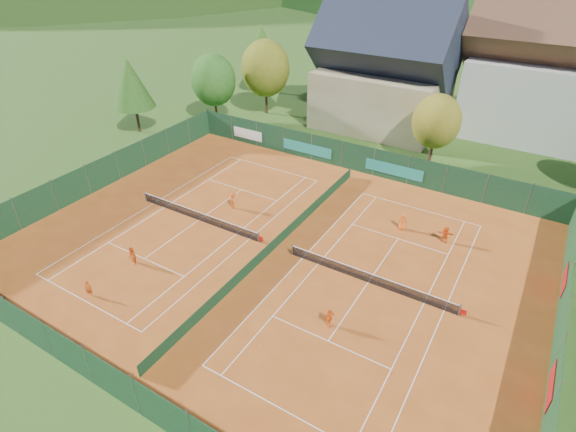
# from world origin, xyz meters

# --- Properties ---
(ground) EXTENTS (600.00, 600.00, 0.00)m
(ground) POSITION_xyz_m (0.00, 0.00, -0.02)
(ground) COLOR #2B4F18
(ground) RESTS_ON ground
(clay_pad) EXTENTS (40.00, 32.00, 0.01)m
(clay_pad) POSITION_xyz_m (0.00, 0.00, 0.01)
(clay_pad) COLOR #A64B18
(clay_pad) RESTS_ON ground
(court_markings_left) EXTENTS (11.03, 23.83, 0.00)m
(court_markings_left) POSITION_xyz_m (-8.00, 0.00, 0.01)
(court_markings_left) COLOR white
(court_markings_left) RESTS_ON ground
(court_markings_right) EXTENTS (11.03, 23.83, 0.00)m
(court_markings_right) POSITION_xyz_m (8.00, 0.00, 0.01)
(court_markings_right) COLOR white
(court_markings_right) RESTS_ON ground
(tennis_net_left) EXTENTS (13.30, 0.10, 1.02)m
(tennis_net_left) POSITION_xyz_m (-7.85, 0.00, 0.51)
(tennis_net_left) COLOR #59595B
(tennis_net_left) RESTS_ON ground
(tennis_net_right) EXTENTS (13.30, 0.10, 1.02)m
(tennis_net_right) POSITION_xyz_m (8.15, 0.00, 0.51)
(tennis_net_right) COLOR #59595B
(tennis_net_right) RESTS_ON ground
(court_divider) EXTENTS (0.03, 28.80, 1.00)m
(court_divider) POSITION_xyz_m (0.00, 0.00, 0.50)
(court_divider) COLOR #12331C
(court_divider) RESTS_ON ground
(fence_north) EXTENTS (40.00, 0.10, 3.00)m
(fence_north) POSITION_xyz_m (-0.46, 15.99, 1.47)
(fence_north) COLOR #13341F
(fence_north) RESTS_ON ground
(fence_south) EXTENTS (40.00, 0.04, 3.00)m
(fence_south) POSITION_xyz_m (0.00, -16.00, 1.50)
(fence_south) COLOR #14391E
(fence_south) RESTS_ON ground
(fence_west) EXTENTS (0.04, 32.00, 3.00)m
(fence_west) POSITION_xyz_m (-20.00, 0.00, 1.50)
(fence_west) COLOR #153A20
(fence_west) RESTS_ON ground
(fence_east) EXTENTS (0.09, 32.00, 3.00)m
(fence_east) POSITION_xyz_m (20.00, 0.05, 1.48)
(fence_east) COLOR #163D1D
(fence_east) RESTS_ON ground
(chalet) EXTENTS (16.20, 12.00, 16.00)m
(chalet) POSITION_xyz_m (-3.00, 30.00, 6.62)
(chalet) COLOR tan
(chalet) RESTS_ON ground
(hotel_block_a) EXTENTS (21.60, 11.00, 17.25)m
(hotel_block_a) POSITION_xyz_m (16.00, 36.00, 7.38)
(hotel_block_a) COLOR silver
(hotel_block_a) RESTS_ON ground
(tree_west_front) EXTENTS (5.72, 5.72, 8.69)m
(tree_west_front) POSITION_xyz_m (-22.00, 20.00, 5.39)
(tree_west_front) COLOR #482919
(tree_west_front) RESTS_ON ground
(tree_west_mid) EXTENTS (6.44, 6.44, 9.78)m
(tree_west_mid) POSITION_xyz_m (-18.00, 26.00, 6.07)
(tree_west_mid) COLOR #412717
(tree_west_mid) RESTS_ON ground
(tree_west_back) EXTENTS (5.60, 5.60, 10.00)m
(tree_west_back) POSITION_xyz_m (-24.00, 34.00, 6.74)
(tree_west_back) COLOR #473019
(tree_west_back) RESTS_ON ground
(tree_center) EXTENTS (5.01, 5.01, 7.60)m
(tree_center) POSITION_xyz_m (6.00, 22.00, 4.72)
(tree_center) COLOR #442A18
(tree_center) RESTS_ON ground
(tree_west_side) EXTENTS (5.04, 5.04, 9.00)m
(tree_west_side) POSITION_xyz_m (-28.00, 12.00, 6.06)
(tree_west_side) COLOR #482C1A
(tree_west_side) RESTS_ON ground
(loose_ball_0) EXTENTS (0.07, 0.07, 0.07)m
(loose_ball_0) POSITION_xyz_m (-10.86, -6.55, 0.03)
(loose_ball_0) COLOR #CCD833
(loose_ball_0) RESTS_ON ground
(loose_ball_1) EXTENTS (0.07, 0.07, 0.07)m
(loose_ball_1) POSITION_xyz_m (4.55, -8.87, 0.03)
(loose_ball_1) COLOR #CCD833
(loose_ball_1) RESTS_ON ground
(loose_ball_2) EXTENTS (0.07, 0.07, 0.07)m
(loose_ball_2) POSITION_xyz_m (1.05, 3.85, 0.03)
(loose_ball_2) COLOR #CCD833
(loose_ball_2) RESTS_ON ground
(loose_ball_3) EXTENTS (0.07, 0.07, 0.07)m
(loose_ball_3) POSITION_xyz_m (-5.78, 10.40, 0.03)
(loose_ball_3) COLOR #CCD833
(loose_ball_3) RESTS_ON ground
(player_left_near) EXTENTS (0.55, 0.50, 1.26)m
(player_left_near) POSITION_xyz_m (-8.17, -11.31, 0.63)
(player_left_near) COLOR #D04B12
(player_left_near) RESTS_ON ground
(player_left_mid) EXTENTS (0.88, 0.79, 1.48)m
(player_left_mid) POSITION_xyz_m (-8.25, -7.23, 0.74)
(player_left_mid) COLOR #EC5A14
(player_left_mid) RESTS_ON ground
(player_left_far) EXTENTS (1.17, 1.06, 1.57)m
(player_left_far) POSITION_xyz_m (-6.62, 3.25, 0.79)
(player_left_far) COLOR #E75414
(player_left_far) RESTS_ON ground
(player_right_near) EXTENTS (0.71, 0.90, 1.42)m
(player_right_near) POSITION_xyz_m (7.44, -5.22, 0.71)
(player_right_near) COLOR orange
(player_right_near) RESTS_ON ground
(player_right_far_a) EXTENTS (0.78, 0.54, 1.53)m
(player_right_far_a) POSITION_xyz_m (7.77, 7.91, 0.76)
(player_right_far_a) COLOR #FA5C16
(player_right_far_a) RESTS_ON ground
(player_right_far_b) EXTENTS (1.43, 0.66, 1.49)m
(player_right_far_b) POSITION_xyz_m (11.34, 7.93, 0.74)
(player_right_far_b) COLOR #F85D16
(player_right_far_b) RESTS_ON ground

